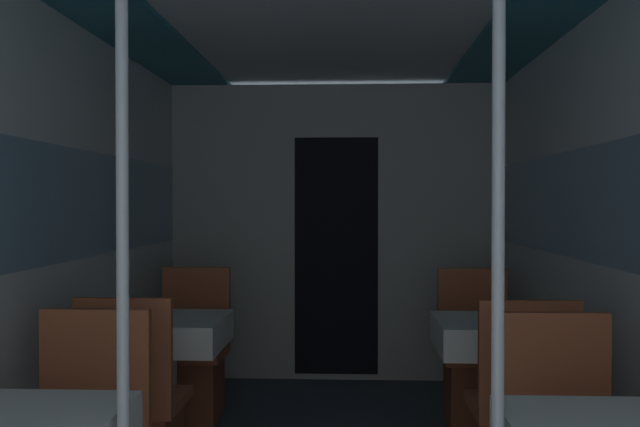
# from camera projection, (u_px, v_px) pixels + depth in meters

# --- Properties ---
(wall_left) EXTENTS (0.05, 6.56, 2.27)m
(wall_left) POSITION_uv_depth(u_px,v_px,m) (39.00, 247.00, 3.24)
(wall_left) COLOR silver
(wall_left) RESTS_ON ground_plane
(wall_right) EXTENTS (0.05, 6.56, 2.27)m
(wall_right) POSITION_uv_depth(u_px,v_px,m) (620.00, 249.00, 3.11)
(wall_right) COLOR silver
(wall_right) RESTS_ON ground_plane
(bulkhead_far) EXTENTS (2.55, 0.09, 2.27)m
(bulkhead_far) POSITION_uv_depth(u_px,v_px,m) (336.00, 233.00, 5.51)
(bulkhead_far) COLOR #A8A8A3
(bulkhead_far) RESTS_ON ground_plane
(support_pole_left_0) EXTENTS (0.04, 0.04, 2.27)m
(support_pole_left_0) POSITION_uv_depth(u_px,v_px,m) (123.00, 281.00, 2.08)
(support_pole_left_0) COLOR silver
(support_pole_left_0) RESTS_ON ground_plane
(dining_table_left_1) EXTENTS (0.64, 0.64, 0.73)m
(dining_table_left_1) POSITION_uv_depth(u_px,v_px,m) (167.00, 338.00, 3.94)
(dining_table_left_1) COLOR #4C4C51
(dining_table_left_1) RESTS_ON ground_plane
(chair_left_far_1) EXTENTS (0.44, 0.44, 0.94)m
(chair_left_far_1) POSITION_uv_depth(u_px,v_px,m) (190.00, 373.00, 4.51)
(chair_left_far_1) COLOR brown
(chair_left_far_1) RESTS_ON ground_plane
(support_pole_right_0) EXTENTS (0.04, 0.04, 2.27)m
(support_pole_right_0) POSITION_uv_depth(u_px,v_px,m) (498.00, 283.00, 2.03)
(support_pole_right_0) COLOR silver
(support_pole_right_0) RESTS_ON ground_plane
(dining_table_right_1) EXTENTS (0.64, 0.64, 0.73)m
(dining_table_right_1) POSITION_uv_depth(u_px,v_px,m) (496.00, 341.00, 3.85)
(dining_table_right_1) COLOR #4C4C51
(dining_table_right_1) RESTS_ON ground_plane
(chair_right_far_1) EXTENTS (0.44, 0.44, 0.94)m
(chair_right_far_1) POSITION_uv_depth(u_px,v_px,m) (477.00, 376.00, 4.43)
(chair_right_far_1) COLOR brown
(chair_right_far_1) RESTS_ON ground_plane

